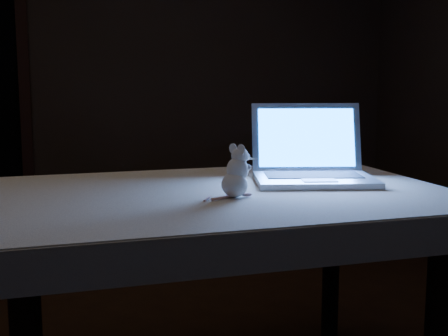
{
  "coord_description": "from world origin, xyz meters",
  "views": [
    {
      "loc": [
        -0.2,
        -2.19,
        1.22
      ],
      "look_at": [
        0.3,
        -0.07,
        0.9
      ],
      "focal_mm": 48.0,
      "sensor_mm": 36.0,
      "label": 1
    }
  ],
  "objects": [
    {
      "name": "back_wall",
      "position": [
        0.0,
        2.5,
        1.3
      ],
      "size": [
        4.5,
        0.04,
        2.6
      ],
      "primitive_type": "cube",
      "color": "black",
      "rests_on": "ground"
    },
    {
      "name": "laptop",
      "position": [
        0.66,
        -0.07,
        0.98
      ],
      "size": [
        0.51,
        0.47,
        0.3
      ],
      "primitive_type": null,
      "rotation": [
        0.0,
        0.0,
        -0.19
      ],
      "color": "#BABABF",
      "rests_on": "tablecloth"
    },
    {
      "name": "tablecloth",
      "position": [
        0.35,
        -0.18,
        0.77
      ],
      "size": [
        1.68,
        1.14,
        0.12
      ],
      "primitive_type": null,
      "rotation": [
        0.0,
        0.0,
        -0.03
      ],
      "color": "beige",
      "rests_on": "table"
    },
    {
      "name": "table",
      "position": [
        0.26,
        -0.15,
        0.41
      ],
      "size": [
        1.59,
        1.08,
        0.82
      ],
      "primitive_type": null,
      "rotation": [
        0.0,
        0.0,
        0.07
      ],
      "color": "black",
      "rests_on": "floor"
    },
    {
      "name": "plush_mouse",
      "position": [
        0.29,
        -0.28,
        0.92
      ],
      "size": [
        0.14,
        0.14,
        0.18
      ],
      "primitive_type": null,
      "rotation": [
        0.0,
        0.0,
        0.07
      ],
      "color": "white",
      "rests_on": "tablecloth"
    }
  ]
}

